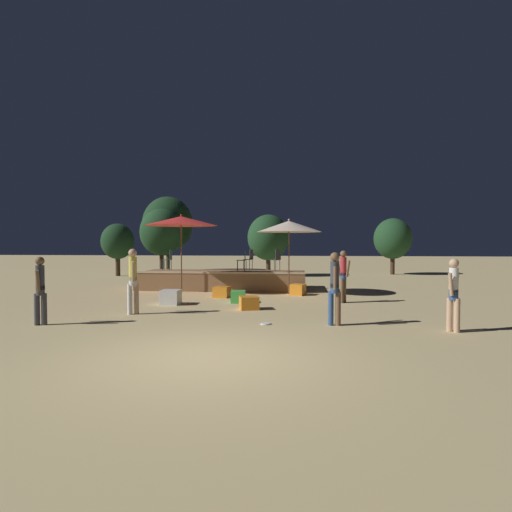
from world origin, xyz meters
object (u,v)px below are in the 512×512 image
bistro_chair_0 (250,257)px  bistro_chair_1 (169,258)px  background_tree_3 (161,232)px  cube_seat_2 (238,297)px  patio_umbrella_1 (289,226)px  frisbee_disc (266,324)px  cube_seat_0 (222,292)px  person_1 (133,278)px  background_tree_4 (268,238)px  person_2 (40,288)px  background_tree_0 (168,224)px  background_tree_1 (393,239)px  person_3 (335,285)px  patio_umbrella_0 (181,221)px  person_4 (454,293)px  cube_seat_4 (298,290)px  bistro_chair_3 (277,258)px  background_tree_2 (118,242)px  cube_seat_3 (249,303)px  person_0 (343,274)px  bistro_chair_2 (243,258)px  cube_seat_1 (171,297)px

bistro_chair_0 → bistro_chair_1: bearing=-60.0°
background_tree_3 → cube_seat_2: bearing=-60.6°
patio_umbrella_1 → frisbee_disc: 6.57m
cube_seat_0 → person_1: bearing=-115.4°
cube_seat_2 → background_tree_4: size_ratio=0.14×
person_2 → background_tree_0: bearing=83.2°
bistro_chair_1 → background_tree_1: 15.36m
person_3 → background_tree_3: 19.18m
person_3 → background_tree_0: background_tree_0 is taller
person_3 → background_tree_0: 21.40m
patio_umbrella_1 → background_tree_3: background_tree_3 is taller
patio_umbrella_1 → bistro_chair_1: bearing=168.0°
person_2 → background_tree_3: 17.30m
bistro_chair_1 → patio_umbrella_0: bearing=36.4°
background_tree_4 → cube_seat_2: bearing=-90.7°
person_1 → background_tree_4: (2.76, 13.89, 1.35)m
patio_umbrella_0 → person_4: (8.24, -6.40, -2.04)m
cube_seat_4 → person_1: 6.69m
bistro_chair_3 → background_tree_2: (-10.23, 6.34, 0.75)m
cube_seat_3 → bistro_chair_1: bistro_chair_1 is taller
cube_seat_2 → background_tree_1: (8.10, 13.50, 2.12)m
patio_umbrella_0 → background_tree_3: 11.17m
background_tree_4 → person_0: bearing=-72.8°
patio_umbrella_0 → bistro_chair_2: 3.00m
person_0 → bistro_chair_1: size_ratio=1.96×
patio_umbrella_0 → cube_seat_0: size_ratio=5.05×
patio_umbrella_1 → background_tree_4: size_ratio=0.78×
person_2 → background_tree_0: (-3.28, 19.26, 2.53)m
person_4 → bistro_chair_2: size_ratio=1.84×
person_4 → patio_umbrella_1: bearing=161.7°
cube_seat_0 → background_tree_3: 13.36m
cube_seat_0 → cube_seat_1: (-1.34, -1.90, 0.04)m
cube_seat_2 → person_1: 3.71m
person_2 → bistro_chair_2: bearing=46.3°
patio_umbrella_1 → person_4: 7.67m
person_4 → person_0: bearing=155.2°
background_tree_2 → bistro_chair_2: bearing=-38.1°
bistro_chair_1 → frisbee_disc: bistro_chair_1 is taller
person_0 → person_3: (-0.62, -3.86, 0.02)m
cube_seat_0 → bistro_chair_1: 3.82m
bistro_chair_0 → bistro_chair_2: size_ratio=1.00×
patio_umbrella_1 → person_2: 9.08m
person_1 → background_tree_1: 19.30m
patio_umbrella_0 → person_2: patio_umbrella_0 is taller
person_2 → bistro_chair_3: size_ratio=1.86×
patio_umbrella_1 → background_tree_2: 13.38m
person_2 → background_tree_2: size_ratio=0.52×
cube_seat_0 → person_2: size_ratio=0.38×
cube_seat_1 → cube_seat_3: bearing=-14.7°
person_2 → bistro_chair_1: (0.63, 7.80, 0.49)m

